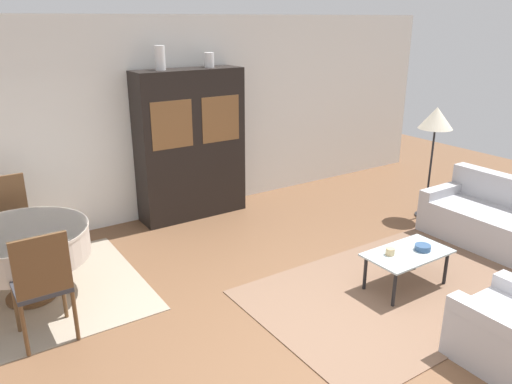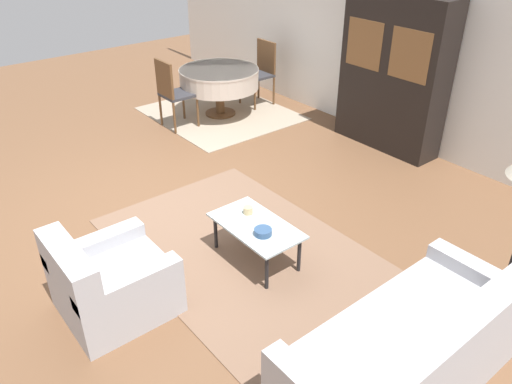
{
  "view_description": "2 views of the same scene",
  "coord_description": "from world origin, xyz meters",
  "px_view_note": "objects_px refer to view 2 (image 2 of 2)",
  "views": [
    {
      "loc": [
        -2.49,
        -2.66,
        2.65
      ],
      "look_at": [
        0.2,
        1.4,
        0.95
      ],
      "focal_mm": 35.0,
      "sensor_mm": 36.0,
      "label": 1
    },
    {
      "loc": [
        4.31,
        -2.09,
        2.99
      ],
      "look_at": [
        1.33,
        0.31,
        0.75
      ],
      "focal_mm": 35.0,
      "sensor_mm": 36.0,
      "label": 2
    }
  ],
  "objects_px": {
    "bowl": "(263,232)",
    "armchair": "(110,283)",
    "dining_chair_near": "(172,90)",
    "dining_chair_far": "(261,69)",
    "dining_table": "(219,78)",
    "coffee_table": "(256,229)",
    "couch": "(413,352)",
    "display_cabinet": "(393,74)",
    "cup": "(248,210)"
  },
  "relations": [
    {
      "from": "armchair",
      "to": "coffee_table",
      "type": "height_order",
      "value": "armchair"
    },
    {
      "from": "bowl",
      "to": "armchair",
      "type": "bearing_deg",
      "value": -105.78
    },
    {
      "from": "dining_table",
      "to": "bowl",
      "type": "distance_m",
      "value": 3.96
    },
    {
      "from": "armchair",
      "to": "couch",
      "type": "bearing_deg",
      "value": 33.86
    },
    {
      "from": "display_cabinet",
      "to": "cup",
      "type": "height_order",
      "value": "display_cabinet"
    },
    {
      "from": "couch",
      "to": "coffee_table",
      "type": "distance_m",
      "value": 1.78
    },
    {
      "from": "couch",
      "to": "cup",
      "type": "bearing_deg",
      "value": 87.24
    },
    {
      "from": "couch",
      "to": "cup",
      "type": "distance_m",
      "value": 1.98
    },
    {
      "from": "coffee_table",
      "to": "cup",
      "type": "bearing_deg",
      "value": 162.9
    },
    {
      "from": "display_cabinet",
      "to": "dining_table",
      "type": "xyz_separation_m",
      "value": [
        -2.38,
        -1.14,
        -0.42
      ]
    },
    {
      "from": "coffee_table",
      "to": "dining_table",
      "type": "height_order",
      "value": "dining_table"
    },
    {
      "from": "dining_chair_near",
      "to": "dining_chair_far",
      "type": "xyz_separation_m",
      "value": [
        0.0,
        1.68,
        0.0
      ]
    },
    {
      "from": "couch",
      "to": "dining_table",
      "type": "relative_size",
      "value": 1.56
    },
    {
      "from": "armchair",
      "to": "display_cabinet",
      "type": "xyz_separation_m",
      "value": [
        -0.69,
        4.41,
        0.72
      ]
    },
    {
      "from": "dining_chair_near",
      "to": "dining_chair_far",
      "type": "relative_size",
      "value": 1.0
    },
    {
      "from": "dining_chair_far",
      "to": "bowl",
      "type": "bearing_deg",
      "value": 140.89
    },
    {
      "from": "coffee_table",
      "to": "dining_chair_near",
      "type": "relative_size",
      "value": 0.88
    },
    {
      "from": "bowl",
      "to": "dining_chair_far",
      "type": "bearing_deg",
      "value": 140.89
    },
    {
      "from": "dining_chair_far",
      "to": "armchair",
      "type": "bearing_deg",
      "value": 126.75
    },
    {
      "from": "display_cabinet",
      "to": "bowl",
      "type": "height_order",
      "value": "display_cabinet"
    },
    {
      "from": "coffee_table",
      "to": "bowl",
      "type": "relative_size",
      "value": 5.55
    },
    {
      "from": "coffee_table",
      "to": "bowl",
      "type": "bearing_deg",
      "value": -17.4
    },
    {
      "from": "dining_table",
      "to": "dining_chair_far",
      "type": "xyz_separation_m",
      "value": [
        0.0,
        0.84,
        -0.01
      ]
    },
    {
      "from": "armchair",
      "to": "dining_table",
      "type": "height_order",
      "value": "armchair"
    },
    {
      "from": "display_cabinet",
      "to": "bowl",
      "type": "distance_m",
      "value": 3.33
    },
    {
      "from": "couch",
      "to": "dining_chair_near",
      "type": "relative_size",
      "value": 1.89
    },
    {
      "from": "dining_table",
      "to": "dining_chair_near",
      "type": "height_order",
      "value": "dining_chair_near"
    },
    {
      "from": "bowl",
      "to": "couch",
      "type": "bearing_deg",
      "value": 0.58
    },
    {
      "from": "dining_chair_far",
      "to": "dining_chair_near",
      "type": "bearing_deg",
      "value": 90.0
    },
    {
      "from": "display_cabinet",
      "to": "cup",
      "type": "xyz_separation_m",
      "value": [
        0.71,
        -2.99,
        -0.58
      ]
    },
    {
      "from": "dining_chair_far",
      "to": "couch",
      "type": "bearing_deg",
      "value": 151.17
    },
    {
      "from": "dining_table",
      "to": "bowl",
      "type": "relative_size",
      "value": 7.64
    },
    {
      "from": "dining_chair_near",
      "to": "bowl",
      "type": "bearing_deg",
      "value": -17.96
    },
    {
      "from": "dining_chair_far",
      "to": "cup",
      "type": "relative_size",
      "value": 11.15
    },
    {
      "from": "armchair",
      "to": "cup",
      "type": "height_order",
      "value": "armchair"
    },
    {
      "from": "armchair",
      "to": "bowl",
      "type": "bearing_deg",
      "value": 74.22
    },
    {
      "from": "cup",
      "to": "display_cabinet",
      "type": "bearing_deg",
      "value": 103.31
    },
    {
      "from": "armchair",
      "to": "dining_chair_near",
      "type": "height_order",
      "value": "dining_chair_near"
    },
    {
      "from": "couch",
      "to": "bowl",
      "type": "distance_m",
      "value": 1.62
    },
    {
      "from": "coffee_table",
      "to": "cup",
      "type": "relative_size",
      "value": 9.8
    },
    {
      "from": "dining_table",
      "to": "cup",
      "type": "xyz_separation_m",
      "value": [
        3.08,
        -1.85,
        -0.16
      ]
    },
    {
      "from": "couch",
      "to": "display_cabinet",
      "type": "bearing_deg",
      "value": 40.98
    },
    {
      "from": "cup",
      "to": "bowl",
      "type": "xyz_separation_m",
      "value": [
        0.36,
        -0.11,
        -0.01
      ]
    },
    {
      "from": "armchair",
      "to": "coffee_table",
      "type": "distance_m",
      "value": 1.38
    },
    {
      "from": "cup",
      "to": "bowl",
      "type": "distance_m",
      "value": 0.38
    },
    {
      "from": "dining_chair_far",
      "to": "bowl",
      "type": "relative_size",
      "value": 6.32
    },
    {
      "from": "armchair",
      "to": "dining_chair_far",
      "type": "relative_size",
      "value": 0.84
    },
    {
      "from": "display_cabinet",
      "to": "dining_chair_near",
      "type": "relative_size",
      "value": 1.99
    },
    {
      "from": "couch",
      "to": "display_cabinet",
      "type": "xyz_separation_m",
      "value": [
        -2.68,
        3.08,
        0.73
      ]
    },
    {
      "from": "coffee_table",
      "to": "display_cabinet",
      "type": "bearing_deg",
      "value": 106.53
    }
  ]
}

